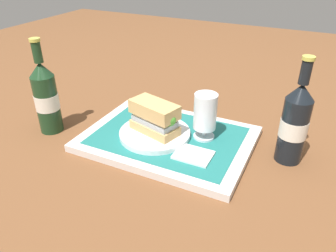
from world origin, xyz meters
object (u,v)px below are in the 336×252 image
at_px(beer_bottle, 295,123).
at_px(plate, 155,133).
at_px(sandwich, 155,117).
at_px(beer_glass, 205,115).
at_px(second_bottle, 46,97).

bearing_deg(beer_bottle, plate, -167.17).
bearing_deg(sandwich, plate, 180.00).
relative_size(plate, beer_bottle, 0.71).
xyz_separation_m(beer_glass, beer_bottle, (0.21, 0.03, 0.02)).
relative_size(beer_glass, second_bottle, 0.47).
bearing_deg(beer_bottle, second_bottle, -167.01).
distance_m(sandwich, beer_glass, 0.13).
height_order(beer_bottle, second_bottle, same).
height_order(plate, beer_bottle, beer_bottle).
bearing_deg(beer_bottle, beer_glass, -173.12).
height_order(sandwich, second_bottle, second_bottle).
height_order(plate, sandwich, sandwich).
relative_size(beer_bottle, second_bottle, 1.00).
xyz_separation_m(sandwich, beer_glass, (0.12, 0.05, 0.01)).
distance_m(beer_glass, beer_bottle, 0.22).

